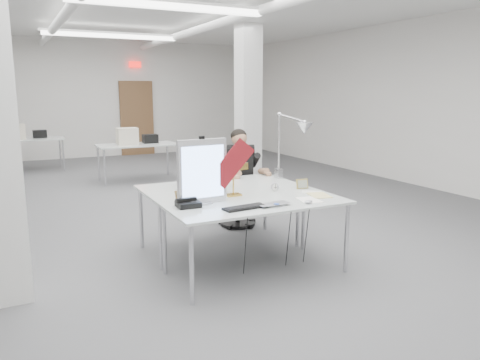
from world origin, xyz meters
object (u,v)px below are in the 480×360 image
object	(u,v)px
seated_person	(239,162)
bankers_lamp	(233,182)
office_chair	(238,185)
beige_monitor	(202,171)
desk_main	(256,203)
laptop	(277,206)
monitor	(202,172)
desk_phone	(188,204)
architect_lamp	(290,143)

from	to	relation	value
seated_person	bankers_lamp	distance (m)	1.41
office_chair	beige_monitor	distance (m)	1.14
office_chair	bankers_lamp	world-z (taller)	office_chair
desk_main	laptop	size ratio (longest dim) A/B	5.57
monitor	desk_phone	world-z (taller)	monitor
desk_main	architect_lamp	size ratio (longest dim) A/B	1.90
beige_monitor	architect_lamp	xyz separation A→B (m)	(1.06, -0.18, 0.29)
laptop	desk_phone	xyz separation A→B (m)	(-0.75, 0.38, 0.01)
seated_person	bankers_lamp	xyz separation A→B (m)	(-0.68, -1.23, 0.00)
monitor	bankers_lamp	distance (m)	0.48
bankers_lamp	architect_lamp	distance (m)	1.07
seated_person	architect_lamp	xyz separation A→B (m)	(0.26, -0.84, 0.33)
seated_person	beige_monitor	xyz separation A→B (m)	(-0.80, -0.67, 0.04)
desk_phone	monitor	bearing A→B (deg)	25.44
laptop	monitor	bearing A→B (deg)	138.89
office_chair	laptop	size ratio (longest dim) A/B	3.56
laptop	bankers_lamp	world-z (taller)	bankers_lamp
bankers_lamp	architect_lamp	xyz separation A→B (m)	(0.94, 0.39, 0.32)
laptop	desk_phone	distance (m)	0.84
seated_person	beige_monitor	world-z (taller)	seated_person
office_chair	desk_phone	distance (m)	2.00
laptop	beige_monitor	size ratio (longest dim) A/B	0.83
bankers_lamp	desk_phone	xyz separation A→B (m)	(-0.59, -0.25, -0.12)
desk_main	monitor	xyz separation A→B (m)	(-0.50, 0.17, 0.33)
office_chair	monitor	world-z (taller)	monitor
monitor	laptop	size ratio (longest dim) A/B	1.96
desk_main	desk_phone	distance (m)	0.69
desk_phone	architect_lamp	distance (m)	1.72
desk_main	monitor	world-z (taller)	monitor
bankers_lamp	seated_person	bearing A→B (deg)	50.72
laptop	desk_phone	size ratio (longest dim) A/B	1.50
architect_lamp	beige_monitor	bearing A→B (deg)	174.41
beige_monitor	bankers_lamp	bearing A→B (deg)	-67.66
office_chair	monitor	size ratio (longest dim) A/B	1.82
beige_monitor	seated_person	bearing A→B (deg)	50.20
monitor	beige_monitor	size ratio (longest dim) A/B	1.62
monitor	bankers_lamp	world-z (taller)	monitor
office_chair	monitor	bearing A→B (deg)	-105.85
desk_main	seated_person	distance (m)	1.69
desk_main	beige_monitor	world-z (taller)	beige_monitor
office_chair	desk_phone	xyz separation A→B (m)	(-1.27, -1.53, 0.21)
desk_main	laptop	xyz separation A→B (m)	(0.07, -0.28, 0.03)
office_chair	beige_monitor	size ratio (longest dim) A/B	2.94
seated_person	bankers_lamp	world-z (taller)	seated_person
seated_person	laptop	size ratio (longest dim) A/B	2.91
office_chair	seated_person	bearing A→B (deg)	-68.86
desk_main	office_chair	bearing A→B (deg)	70.05
monitor	beige_monitor	xyz separation A→B (m)	(0.29, 0.74, -0.13)
desk_main	bankers_lamp	size ratio (longest dim) A/B	6.00
office_chair	desk_main	bearing A→B (deg)	-88.81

